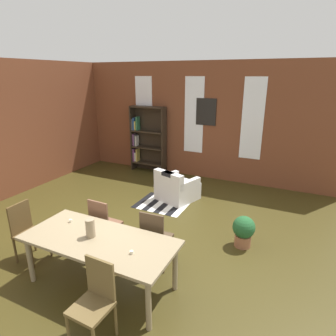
% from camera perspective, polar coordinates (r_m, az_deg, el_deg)
% --- Properties ---
extents(ground_plane, '(9.95, 9.95, 0.00)m').
position_cam_1_polar(ground_plane, '(5.44, -10.18, -13.68)').
color(ground_plane, '#3D3514').
extents(back_wall_brick, '(7.82, 0.12, 3.19)m').
position_cam_1_polar(back_wall_brick, '(8.18, 5.32, 9.32)').
color(back_wall_brick, brown).
rests_on(back_wall_brick, ground).
extents(window_pane_0, '(0.55, 0.02, 2.08)m').
position_cam_1_polar(window_pane_0, '(8.77, -4.77, 10.99)').
color(window_pane_0, white).
extents(window_pane_1, '(0.55, 0.02, 2.08)m').
position_cam_1_polar(window_pane_1, '(8.09, 5.18, 10.38)').
color(window_pane_1, white).
extents(window_pane_2, '(0.55, 0.02, 2.08)m').
position_cam_1_polar(window_pane_2, '(7.68, 16.50, 9.30)').
color(window_pane_2, white).
extents(dining_table, '(2.12, 0.94, 0.74)m').
position_cam_1_polar(dining_table, '(4.10, -13.53, -14.44)').
color(dining_table, '#927F5D').
rests_on(dining_table, ground).
extents(vase_on_table, '(0.13, 0.13, 0.26)m').
position_cam_1_polar(vase_on_table, '(4.07, -15.22, -11.46)').
color(vase_on_table, '#998466').
rests_on(vase_on_table, dining_table).
extents(tealight_candle_0, '(0.04, 0.04, 0.05)m').
position_cam_1_polar(tealight_candle_0, '(4.57, -18.84, -9.94)').
color(tealight_candle_0, silver).
rests_on(tealight_candle_0, dining_table).
extents(tealight_candle_1, '(0.04, 0.04, 0.04)m').
position_cam_1_polar(tealight_candle_1, '(3.69, -7.25, -16.31)').
color(tealight_candle_1, silver).
rests_on(tealight_candle_1, dining_table).
extents(dining_chair_far_left, '(0.41, 0.41, 0.95)m').
position_cam_1_polar(dining_chair_far_left, '(4.91, -12.71, -10.70)').
color(dining_chair_far_left, brown).
rests_on(dining_chair_far_left, ground).
extents(dining_chair_near_right, '(0.41, 0.41, 0.95)m').
position_cam_1_polar(dining_chair_near_right, '(3.52, -14.34, -23.97)').
color(dining_chair_near_right, brown).
rests_on(dining_chair_near_right, ground).
extents(dining_chair_far_right, '(0.42, 0.42, 0.95)m').
position_cam_1_polar(dining_chair_far_right, '(4.44, -2.59, -13.57)').
color(dining_chair_far_right, '#4A3826').
rests_on(dining_chair_far_right, ground).
extents(dining_chair_head_left, '(0.41, 0.41, 0.95)m').
position_cam_1_polar(dining_chair_head_left, '(5.11, -26.29, -11.03)').
color(dining_chair_head_left, '#523C1F').
rests_on(dining_chair_head_left, ground).
extents(bookshelf_tall, '(1.10, 0.30, 1.96)m').
position_cam_1_polar(bookshelf_tall, '(8.68, -4.33, 5.87)').
color(bookshelf_tall, '#2D2319').
rests_on(bookshelf_tall, ground).
extents(armchair_white, '(1.01, 1.01, 0.75)m').
position_cam_1_polar(armchair_white, '(6.78, 1.67, -4.09)').
color(armchair_white, silver).
rests_on(armchair_white, ground).
extents(potted_plant_by_shelf, '(0.38, 0.38, 0.56)m').
position_cam_1_polar(potted_plant_by_shelf, '(5.17, 14.82, -11.88)').
color(potted_plant_by_shelf, '#9E6042').
rests_on(potted_plant_by_shelf, ground).
extents(striped_rug, '(1.14, 0.97, 0.01)m').
position_cam_1_polar(striped_rug, '(6.65, -1.07, -7.10)').
color(striped_rug, black).
rests_on(striped_rug, ground).
extents(framed_picture, '(0.56, 0.03, 0.72)m').
position_cam_1_polar(framed_picture, '(7.96, 7.59, 11.03)').
color(framed_picture, black).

